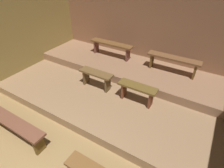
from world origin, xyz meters
The scene contains 10 objects.
ground centered at (0.00, 2.47, -0.04)m, with size 6.91×5.73×0.08m, color olive.
wall_back centered at (0.00, 4.96, 1.36)m, with size 6.91×0.06×2.72m, color #8D5E42.
wall_left centered at (-3.09, 2.47, 1.36)m, with size 0.06×5.73×2.72m, color olive.
platform_lower centered at (0.00, 3.29, 0.11)m, with size 6.11×3.29×0.23m, color #92704E.
platform_middle centered at (0.00, 4.17, 0.34)m, with size 6.11×1.52×0.23m, color #8E684B.
bench_floor_left centered at (-1.22, 0.95, 0.37)m, with size 1.76×0.28×0.46m.
bench_lower_left centered at (-0.58, 3.02, 0.56)m, with size 0.91×0.28×0.46m.
bench_lower_right centered at (0.58, 3.02, 0.56)m, with size 0.91×0.28×0.46m.
bench_middle_left centered at (-0.98, 4.42, 0.81)m, with size 1.42×0.28×0.46m.
bench_middle_right centered at (0.98, 4.42, 0.81)m, with size 1.42×0.28×0.46m.
Camera 1 is at (1.82, -0.16, 3.06)m, focal length 28.97 mm.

